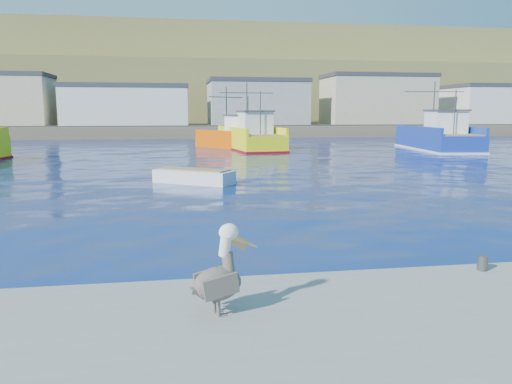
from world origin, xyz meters
TOP-DOWN VIEW (x-y plane):
  - ground at (0.00, 0.00)m, footprint 260.00×260.00m
  - dock_bollards at (0.60, -3.40)m, footprint 36.20×0.20m
  - far_shore at (0.00, 109.20)m, footprint 200.00×81.00m
  - trawler_yellow_b at (4.38, 36.26)m, footprint 5.61×11.99m
  - trawler_blue at (22.04, 32.62)m, footprint 5.90×12.64m
  - boat_orange at (2.91, 38.07)m, footprint 7.13×8.69m
  - skiff_mid at (-2.03, 13.36)m, footprint 4.21×3.47m
  - skiff_far at (26.89, 34.37)m, footprint 2.99×3.85m
  - pelican at (-2.30, -4.71)m, footprint 1.13×0.66m

SIDE VIEW (x-z plane):
  - ground at x=0.00m, z-range 0.00..0.00m
  - skiff_far at x=26.89m, z-range -0.15..0.66m
  - skiff_mid at x=-2.03m, z-range -0.16..0.73m
  - dock_bollards at x=0.60m, z-range 0.50..0.80m
  - boat_orange at x=2.91m, z-range -2.01..4.07m
  - trawler_yellow_b at x=4.38m, z-range -2.22..4.33m
  - trawler_blue at x=22.04m, z-range -2.23..4.41m
  - pelican at x=-2.30m, z-range 0.40..1.81m
  - far_shore at x=0.00m, z-range -3.02..20.98m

